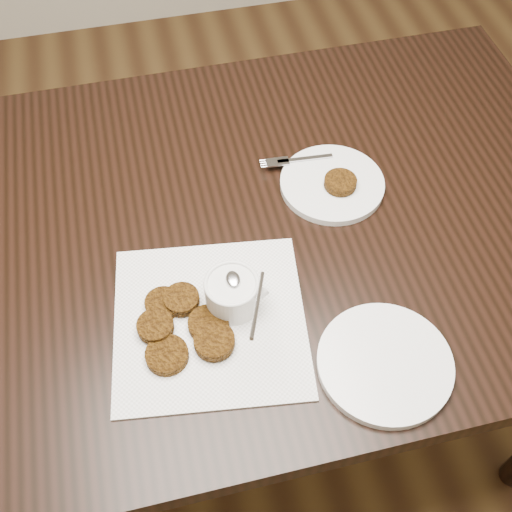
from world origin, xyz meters
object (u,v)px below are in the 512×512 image
Objects in this scene: napkin at (210,321)px; sauce_ramekin at (231,282)px; plate_with_patty at (332,181)px; table at (235,327)px; plate_empty at (385,363)px.

napkin is 0.08m from sauce_ramekin.
sauce_ramekin is 0.33m from plate_with_patty.
table is 6.79× the size of plate_empty.
plate_empty is at bearing -62.39° from table.
plate_with_patty is at bearing 84.85° from plate_empty.
plate_empty is (0.20, -0.16, -0.06)m from sauce_ramekin.
plate_empty reaches higher than napkin.
table is 0.44m from plate_with_patty.
plate_with_patty is (0.24, 0.21, -0.05)m from sauce_ramekin.
napkin is at bearing -150.92° from sauce_ramekin.
plate_empty is (0.17, -0.33, 0.38)m from table.
sauce_ramekin is 0.27m from plate_empty.
napkin is 0.37m from plate_with_patty.
plate_with_patty reaches higher than napkin.
table is at bearing 69.45° from napkin.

